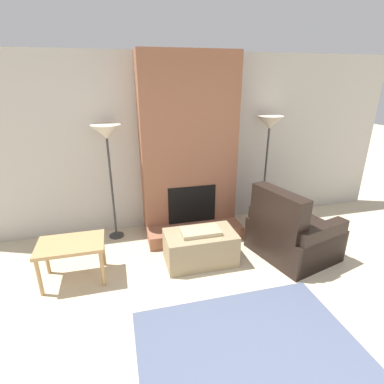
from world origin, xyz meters
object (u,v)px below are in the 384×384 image
armchair (290,235)px  floor_lamp_left (107,137)px  floor_lamp_right (269,127)px  side_table (71,248)px  ottoman (200,247)px

armchair → floor_lamp_left: floor_lamp_left is taller
floor_lamp_left → floor_lamp_right: bearing=0.0°
side_table → floor_lamp_right: size_ratio=0.43×
side_table → floor_lamp_right: floor_lamp_right is taller
floor_lamp_left → floor_lamp_right: size_ratio=0.98×
floor_lamp_right → side_table: bearing=-162.0°
ottoman → armchair: (1.20, -0.14, 0.08)m
armchair → ottoman: bearing=68.1°
ottoman → side_table: side_table is taller
floor_lamp_left → floor_lamp_right: floor_lamp_right is taller
armchair → floor_lamp_right: size_ratio=0.68×
side_table → floor_lamp_left: floor_lamp_left is taller
armchair → side_table: bearing=71.4°
side_table → floor_lamp_right: bearing=18.0°
side_table → floor_lamp_right: 3.24m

